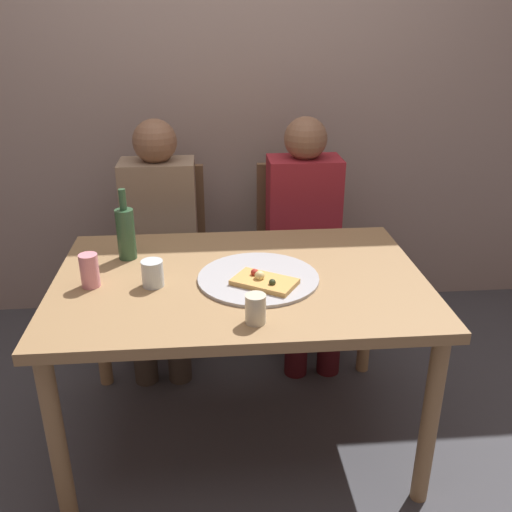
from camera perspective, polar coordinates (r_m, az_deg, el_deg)
name	(u,v)px	position (r m, az deg, el deg)	size (l,w,h in m)	color
ground_plane	(242,431)	(2.48, -1.45, -17.40)	(8.00, 8.00, 0.00)	#424247
back_wall	(225,79)	(3.11, -3.17, 17.57)	(6.00, 0.10, 2.60)	gray
dining_table	(240,296)	(2.11, -1.63, -4.04)	(1.36, 0.92, 0.73)	#99754C
pizza_tray	(258,278)	(2.05, 0.24, -2.25)	(0.44, 0.44, 0.01)	#ADADB2
pizza_slice_last	(264,281)	(1.99, 0.81, -2.56)	(0.26, 0.23, 0.05)	tan
wine_bottle	(126,232)	(2.25, -13.10, 2.36)	(0.07, 0.07, 0.28)	#2D5133
tumbler_near	(256,309)	(1.76, -0.04, -5.39)	(0.07, 0.07, 0.10)	beige
tumbler_far	(153,273)	(2.02, -10.47, -1.75)	(0.08, 0.08, 0.10)	silver
soda_can	(90,271)	(2.06, -16.57, -1.43)	(0.07, 0.07, 0.12)	pink
chair_left	(163,244)	(2.96, -9.41, 1.18)	(0.44, 0.44, 0.90)	brown
chair_right	(300,240)	(2.98, 4.50, 1.64)	(0.44, 0.44, 0.90)	brown
guest_in_sweater	(160,232)	(2.77, -9.78, 2.43)	(0.36, 0.56, 1.17)	#937A60
guest_in_beanie	(306,227)	(2.80, 5.07, 2.91)	(0.36, 0.56, 1.17)	maroon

